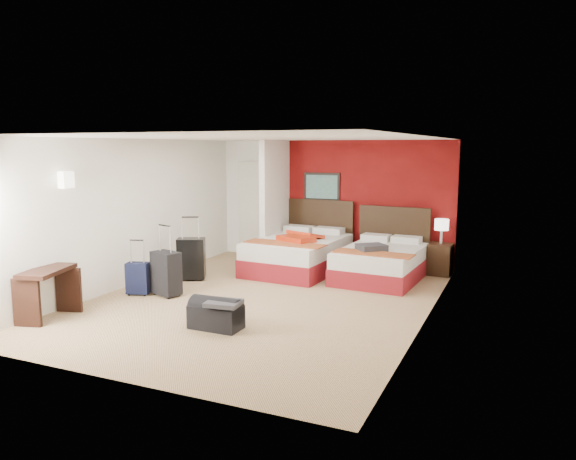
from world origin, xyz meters
The scene contains 17 objects.
ground centered at (0.00, 0.00, 0.00)m, with size 6.50×6.50×0.00m, color tan.
room_walls centered at (-1.40, 1.42, 1.26)m, with size 5.02×6.52×2.50m.
red_accent_panel centered at (0.75, 3.23, 1.25)m, with size 3.50×0.04×2.50m, color maroon.
partition_wall centered at (-1.00, 2.61, 1.25)m, with size 0.12×1.20×2.50m, color silver.
entry_door centered at (-1.75, 3.20, 1.02)m, with size 0.82×0.06×2.05m, color silver.
bed_left centered at (-0.26, 2.06, 0.32)m, with size 1.48×2.11×0.63m, color white.
bed_right centered at (1.36, 2.05, 0.29)m, with size 1.33×1.90×0.57m, color white.
red_suitcase_open centered at (-0.16, 1.96, 0.69)m, with size 0.64×0.88×0.11m, color red.
jacket_bundle centered at (1.26, 1.75, 0.63)m, with size 0.47×0.37×0.11m, color #36373B.
nightstand centered at (2.28, 2.87, 0.29)m, with size 0.42×0.42×0.59m, color black.
table_lamp centered at (2.28, 2.87, 0.82)m, with size 0.26×0.26×0.46m, color silver.
suitcase_black centered at (-1.75, 0.67, 0.36)m, with size 0.48×0.30×0.72m, color black.
suitcase_charcoal centered at (-1.53, -0.38, 0.34)m, with size 0.46×0.29×0.68m, color black.
suitcase_navy centered at (-1.97, -0.52, 0.25)m, with size 0.36×0.22×0.50m, color black.
duffel_bag centered at (0.03, -1.44, 0.17)m, with size 0.68×0.36×0.35m, color black.
jacket_draped centered at (0.18, -1.49, 0.37)m, with size 0.43×0.37×0.06m, color #3D3E43.
desk centered at (-2.30, -2.02, 0.36)m, with size 0.43×0.85×0.71m, color black.
Camera 1 is at (3.66, -7.36, 2.37)m, focal length 33.89 mm.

